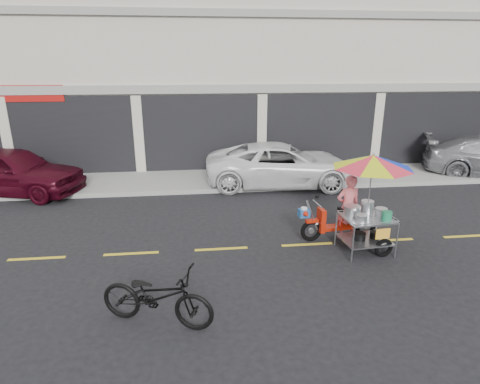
{
  "coord_description": "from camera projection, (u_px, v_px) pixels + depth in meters",
  "views": [
    {
      "loc": [
        -2.53,
        -8.23,
        4.09
      ],
      "look_at": [
        -1.5,
        0.6,
        1.15
      ],
      "focal_mm": 30.0,
      "sensor_mm": 36.0,
      "label": 1
    }
  ],
  "objects": [
    {
      "name": "food_vendor_rig",
      "position": [
        362.0,
        188.0,
        8.85
      ],
      "size": [
        2.33,
        1.85,
        2.24
      ],
      "rotation": [
        0.0,
        0.0,
        0.09
      ],
      "color": "black",
      "rests_on": "ground"
    },
    {
      "name": "sidewalk",
      "position": [
        266.0,
        176.0,
        14.48
      ],
      "size": [
        45.0,
        3.0,
        0.15
      ],
      "primitive_type": "cube",
      "color": "gray",
      "rests_on": "ground"
    },
    {
      "name": "maroon_sedan",
      "position": [
        11.0,
        171.0,
        12.6
      ],
      "size": [
        4.78,
        2.94,
        1.52
      ],
      "primitive_type": "imported",
      "rotation": [
        0.0,
        0.0,
        1.3
      ],
      "color": "#3B0614",
      "rests_on": "ground"
    },
    {
      "name": "ground",
      "position": [
        307.0,
        245.0,
        9.32
      ],
      "size": [
        90.0,
        90.0,
        0.0
      ],
      "primitive_type": "plane",
      "color": "black"
    },
    {
      "name": "near_bicycle",
      "position": [
        157.0,
        296.0,
        6.39
      ],
      "size": [
        2.02,
        1.3,
        1.0
      ],
      "primitive_type": "imported",
      "rotation": [
        0.0,
        0.0,
        1.21
      ],
      "color": "black",
      "rests_on": "ground"
    },
    {
      "name": "shophouse_block",
      "position": [
        309.0,
        56.0,
        18.28
      ],
      "size": [
        36.0,
        8.11,
        10.4
      ],
      "color": "beige",
      "rests_on": "ground"
    },
    {
      "name": "white_pickup",
      "position": [
        282.0,
        165.0,
        13.57
      ],
      "size": [
        5.31,
        2.83,
        1.42
      ],
      "primitive_type": "imported",
      "rotation": [
        0.0,
        0.0,
        1.48
      ],
      "color": "white",
      "rests_on": "ground"
    },
    {
      "name": "centerline",
      "position": [
        307.0,
        244.0,
        9.32
      ],
      "size": [
        42.0,
        0.1,
        0.01
      ],
      "primitive_type": "cube",
      "color": "gold",
      "rests_on": "ground"
    }
  ]
}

